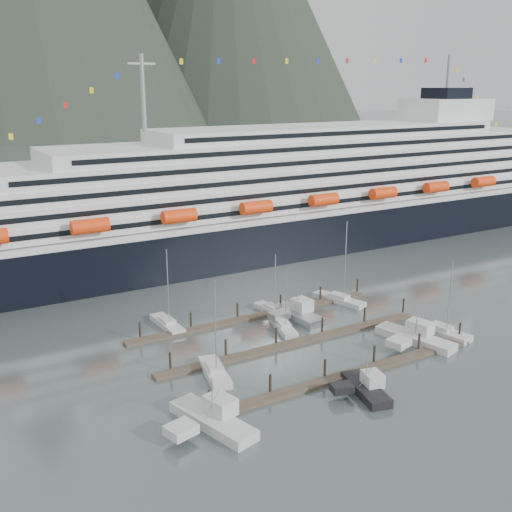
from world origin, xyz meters
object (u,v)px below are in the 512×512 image
object	(u,v)px
sailboat_e	(167,324)
trawler_a	(212,419)
sailboat_c	(284,327)
cruise_ship	(298,199)
sailboat_g	(339,300)
trawler_c	(415,337)
sailboat_f	(272,310)
trawler_e	(297,314)
sailboat_h	(441,332)
sailboat_a	(215,373)
trawler_b	(365,388)

from	to	relation	value
sailboat_e	trawler_a	bearing A→B (deg)	165.45
sailboat_c	sailboat_e	xyz separation A→B (m)	(-16.63, 11.05, 0.03)
cruise_ship	sailboat_g	distance (m)	44.96
sailboat_c	trawler_c	size ratio (longest dim) A/B	0.83
cruise_ship	sailboat_f	size ratio (longest dim) A/B	18.18
sailboat_g	trawler_a	bearing A→B (deg)	107.08
cruise_ship	trawler_c	xyz separation A→B (m)	(-18.02, -60.95, -11.17)
sailboat_c	trawler_e	world-z (taller)	sailboat_c
sailboat_f	sailboat_h	bearing A→B (deg)	-147.70
trawler_e	sailboat_e	bearing A→B (deg)	62.47
cruise_ship	sailboat_e	distance (m)	62.23
sailboat_f	sailboat_g	world-z (taller)	sailboat_g
sailboat_h	sailboat_a	bearing A→B (deg)	70.09
sailboat_g	trawler_c	bearing A→B (deg)	160.64
sailboat_a	trawler_c	world-z (taller)	sailboat_a
sailboat_h	trawler_b	size ratio (longest dim) A/B	1.38
sailboat_c	trawler_c	bearing A→B (deg)	-120.31
sailboat_c	trawler_a	distance (m)	31.53
sailboat_c	trawler_a	size ratio (longest dim) A/B	0.85
sailboat_h	trawler_a	bearing A→B (deg)	85.96
sailboat_g	trawler_a	xyz separation A→B (m)	(-40.08, -26.94, 0.45)
sailboat_a	trawler_e	bearing A→B (deg)	-49.22
sailboat_e	trawler_e	bearing A→B (deg)	-112.77
trawler_b	trawler_a	bearing A→B (deg)	94.48
sailboat_g	sailboat_h	size ratio (longest dim) A/B	1.21
sailboat_f	sailboat_g	distance (m)	14.06
trawler_b	sailboat_a	bearing A→B (deg)	58.54
sailboat_f	sailboat_h	xyz separation A→B (m)	(19.01, -22.71, 0.04)
trawler_e	trawler_b	bearing A→B (deg)	158.69
sailboat_f	trawler_a	size ratio (longest dim) A/B	0.87
trawler_e	sailboat_c	bearing A→B (deg)	116.27
cruise_ship	sailboat_f	xyz separation A→B (m)	(-31.03, -38.15, -11.64)
trawler_a	sailboat_a	bearing A→B (deg)	-43.00
sailboat_a	trawler_c	bearing A→B (deg)	-88.05
sailboat_e	sailboat_h	size ratio (longest dim) A/B	1.07
sailboat_a	trawler_a	bearing A→B (deg)	164.15
sailboat_f	trawler_a	xyz separation A→B (m)	(-26.14, -28.73, 0.49)
sailboat_g	trawler_e	world-z (taller)	sailboat_g
sailboat_e	sailboat_f	world-z (taller)	sailboat_e
cruise_ship	trawler_a	xyz separation A→B (m)	(-57.17, -66.88, -11.14)
sailboat_g	sailboat_f	bearing A→B (deg)	65.84
trawler_a	sailboat_e	bearing A→B (deg)	-27.66
sailboat_f	trawler_c	size ratio (longest dim) A/B	0.85
sailboat_g	sailboat_a	bearing A→B (deg)	97.36
sailboat_c	trawler_b	size ratio (longest dim) A/B	1.14
trawler_b	trawler_c	bearing A→B (deg)	-50.66
cruise_ship	trawler_a	distance (m)	88.68
sailboat_e	trawler_c	xyz separation A→B (m)	(32.15, -26.00, 0.44)
sailboat_c	sailboat_a	bearing A→B (deg)	131.34
trawler_c	sailboat_h	bearing A→B (deg)	-104.03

